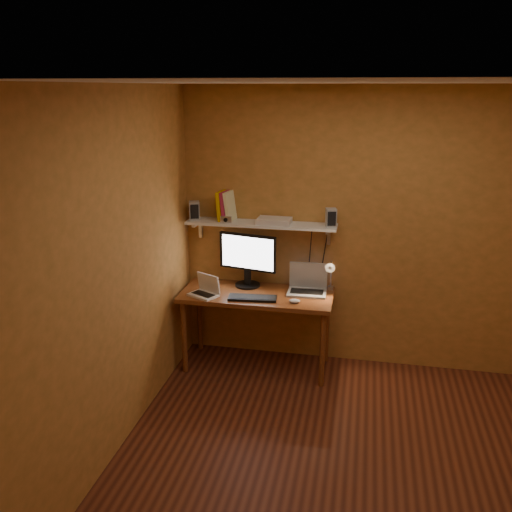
% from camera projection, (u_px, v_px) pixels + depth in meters
% --- Properties ---
extents(room, '(3.44, 3.24, 2.64)m').
position_uv_depth(room, '(362.00, 295.00, 3.46)').
color(room, '#632C19').
rests_on(room, ground).
extents(desk, '(1.40, 0.60, 0.75)m').
position_uv_depth(desk, '(257.00, 302.00, 5.03)').
color(desk, brown).
rests_on(desk, ground).
extents(wall_shelf, '(1.40, 0.25, 0.21)m').
position_uv_depth(wall_shelf, '(261.00, 224.00, 5.00)').
color(wall_shelf, silver).
rests_on(wall_shelf, room).
extents(monitor, '(0.56, 0.28, 0.51)m').
position_uv_depth(monitor, '(247.00, 257.00, 5.10)').
color(monitor, black).
rests_on(monitor, desk).
extents(laptop, '(0.36, 0.26, 0.27)m').
position_uv_depth(laptop, '(308.00, 285.00, 5.02)').
color(laptop, '#979BA0').
rests_on(laptop, desk).
extents(netbook, '(0.31, 0.28, 0.19)m').
position_uv_depth(netbook, '(206.00, 289.00, 4.94)').
color(netbook, silver).
rests_on(netbook, desk).
extents(keyboard, '(0.45, 0.18, 0.02)m').
position_uv_depth(keyboard, '(253.00, 298.00, 4.86)').
color(keyboard, black).
rests_on(keyboard, desk).
extents(mouse, '(0.11, 0.07, 0.04)m').
position_uv_depth(mouse, '(295.00, 301.00, 4.77)').
color(mouse, silver).
rests_on(mouse, desk).
extents(desk_lamp, '(0.09, 0.23, 0.38)m').
position_uv_depth(desk_lamp, '(330.00, 272.00, 4.93)').
color(desk_lamp, silver).
rests_on(desk_lamp, desk).
extents(speaker_left, '(0.12, 0.12, 0.17)m').
position_uv_depth(speaker_left, '(194.00, 210.00, 5.09)').
color(speaker_left, '#979BA0').
rests_on(speaker_left, wall_shelf).
extents(speaker_right, '(0.11, 0.11, 0.16)m').
position_uv_depth(speaker_right, '(331.00, 218.00, 4.84)').
color(speaker_right, '#979BA0').
rests_on(speaker_right, wall_shelf).
extents(books, '(0.16, 0.19, 0.27)m').
position_uv_depth(books, '(226.00, 206.00, 5.05)').
color(books, '#D0A100').
rests_on(books, wall_shelf).
extents(shelf_camera, '(0.10, 0.05, 0.06)m').
position_uv_depth(shelf_camera, '(226.00, 219.00, 4.98)').
color(shelf_camera, silver).
rests_on(shelf_camera, wall_shelf).
extents(router, '(0.31, 0.21, 0.05)m').
position_uv_depth(router, '(274.00, 221.00, 4.95)').
color(router, silver).
rests_on(router, wall_shelf).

